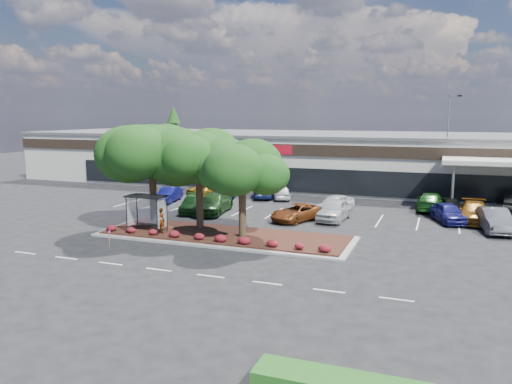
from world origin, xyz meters
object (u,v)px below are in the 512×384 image
(light_pole, at_px, (447,152))
(car_0, at_px, (169,195))
(survey_stake, at_px, (109,236))
(car_1, at_px, (193,204))

(light_pole, relative_size, car_0, 2.44)
(survey_stake, height_order, car_1, car_1)
(light_pole, bearing_deg, car_0, -153.43)
(light_pole, height_order, survey_stake, light_pole)
(survey_stake, xyz_separation_m, car_0, (-5.14, 16.21, -0.00))
(light_pole, distance_m, survey_stake, 35.63)
(car_1, bearing_deg, survey_stake, -106.89)
(survey_stake, bearing_deg, car_0, 107.59)
(car_0, bearing_deg, car_1, -47.42)
(car_0, relative_size, car_1, 0.88)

